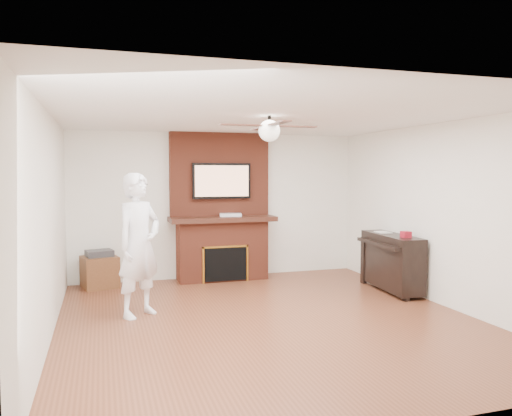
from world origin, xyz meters
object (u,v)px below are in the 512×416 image
object	(u,v)px
person	(139,245)
side_table	(100,270)
fireplace	(221,221)
piano	(391,261)

from	to	relation	value
person	side_table	distance (m)	1.98
side_table	fireplace	bearing A→B (deg)	-11.91
person	fireplace	bearing A→B (deg)	12.65
fireplace	person	distance (m)	2.41
piano	person	bearing A→B (deg)	-172.54
piano	fireplace	bearing A→B (deg)	148.23
person	side_table	bearing A→B (deg)	66.58
side_table	piano	distance (m)	4.57
fireplace	piano	distance (m)	2.87
person	piano	world-z (taller)	person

